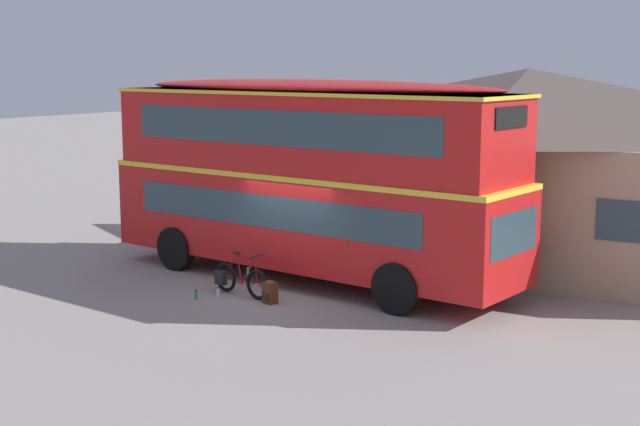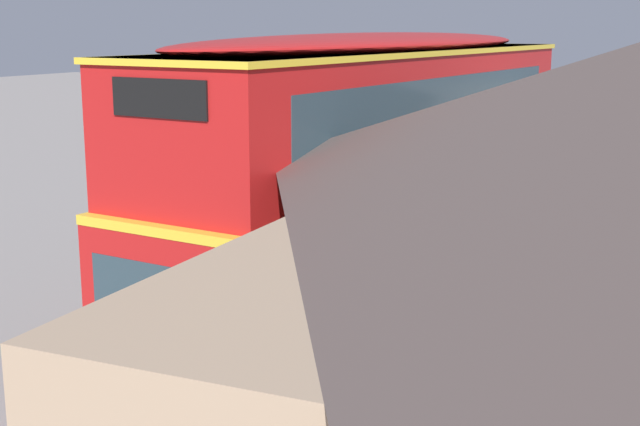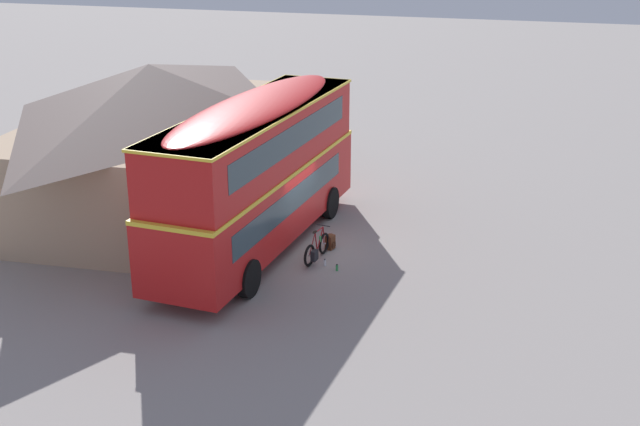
{
  "view_description": "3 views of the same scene",
  "coord_description": "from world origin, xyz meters",
  "px_view_note": "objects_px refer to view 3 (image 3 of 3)",
  "views": [
    {
      "loc": [
        11.56,
        -16.29,
        5.17
      ],
      "look_at": [
        0.71,
        0.17,
        1.88
      ],
      "focal_mm": 50.64,
      "sensor_mm": 36.0,
      "label": 1
    },
    {
      "loc": [
        12.74,
        6.81,
        4.89
      ],
      "look_at": [
        -0.62,
        -0.01,
        1.67
      ],
      "focal_mm": 48.97,
      "sensor_mm": 36.0,
      "label": 2
    },
    {
      "loc": [
        -22.8,
        -7.24,
        10.13
      ],
      "look_at": [
        -0.1,
        -0.74,
        1.29
      ],
      "focal_mm": 45.56,
      "sensor_mm": 36.0,
      "label": 3
    }
  ],
  "objects_px": {
    "double_decker_bus": "(258,168)",
    "backpack_on_ground": "(330,241)",
    "touring_bicycle": "(317,249)",
    "water_bottle_clear_plastic": "(325,263)",
    "water_bottle_green_metal": "(337,268)"
  },
  "relations": [
    {
      "from": "double_decker_bus",
      "to": "backpack_on_ground",
      "type": "distance_m",
      "value": 3.28
    },
    {
      "from": "double_decker_bus",
      "to": "touring_bicycle",
      "type": "relative_size",
      "value": 6.32
    },
    {
      "from": "touring_bicycle",
      "to": "water_bottle_clear_plastic",
      "type": "xyz_separation_m",
      "value": [
        -0.31,
        -0.35,
        -0.27
      ]
    },
    {
      "from": "backpack_on_ground",
      "to": "water_bottle_green_metal",
      "type": "bearing_deg",
      "value": -157.72
    },
    {
      "from": "touring_bicycle",
      "to": "water_bottle_green_metal",
      "type": "relative_size",
      "value": 8.21
    },
    {
      "from": "touring_bicycle",
      "to": "backpack_on_ground",
      "type": "distance_m",
      "value": 1.01
    },
    {
      "from": "water_bottle_clear_plastic",
      "to": "water_bottle_green_metal",
      "type": "height_order",
      "value": "water_bottle_clear_plastic"
    },
    {
      "from": "water_bottle_green_metal",
      "to": "water_bottle_clear_plastic",
      "type": "bearing_deg",
      "value": 60.41
    },
    {
      "from": "double_decker_bus",
      "to": "water_bottle_green_metal",
      "type": "xyz_separation_m",
      "value": [
        -1.07,
        -2.83,
        -2.55
      ]
    },
    {
      "from": "touring_bicycle",
      "to": "water_bottle_green_metal",
      "type": "distance_m",
      "value": 1.02
    },
    {
      "from": "double_decker_bus",
      "to": "backpack_on_ground",
      "type": "relative_size",
      "value": 21.45
    },
    {
      "from": "double_decker_bus",
      "to": "water_bottle_green_metal",
      "type": "distance_m",
      "value": 3.96
    },
    {
      "from": "backpack_on_ground",
      "to": "water_bottle_green_metal",
      "type": "height_order",
      "value": "backpack_on_ground"
    },
    {
      "from": "backpack_on_ground",
      "to": "water_bottle_green_metal",
      "type": "distance_m",
      "value": 1.69
    },
    {
      "from": "double_decker_bus",
      "to": "water_bottle_clear_plastic",
      "type": "distance_m",
      "value": 3.58
    }
  ]
}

